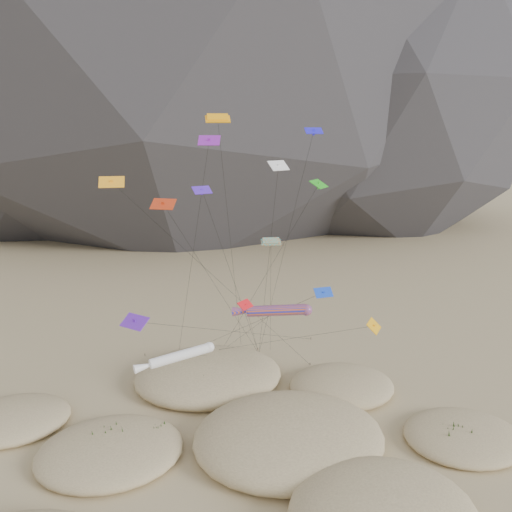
# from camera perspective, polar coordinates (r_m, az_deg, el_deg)

# --- Properties ---
(ground) EXTENTS (500.00, 500.00, 0.00)m
(ground) POSITION_cam_1_polar(r_m,az_deg,el_deg) (43.49, -0.44, -24.76)
(ground) COLOR #CCB789
(ground) RESTS_ON ground
(dunes) EXTENTS (51.46, 39.91, 4.04)m
(dunes) POSITION_cam_1_polar(r_m,az_deg,el_deg) (46.42, -2.07, -20.72)
(dunes) COLOR #CCB789
(dunes) RESTS_ON ground
(dune_grass) EXTENTS (43.56, 27.47, 1.47)m
(dune_grass) POSITION_cam_1_polar(r_m,az_deg,el_deg) (45.57, -2.44, -21.34)
(dune_grass) COLOR black
(dune_grass) RESTS_ON ground
(kite_stakes) EXTENTS (21.78, 7.21, 0.30)m
(kite_stakes) POSITION_cam_1_polar(r_m,az_deg,el_deg) (63.65, -1.94, -10.97)
(kite_stakes) COLOR #3F2D1E
(kite_stakes) RESTS_ON ground
(rainbow_tube_kite) EXTENTS (7.23, 16.60, 11.83)m
(rainbow_tube_kite) POSITION_cam_1_polar(r_m,az_deg,el_deg) (46.67, 2.03, -6.25)
(rainbow_tube_kite) COLOR orange
(rainbow_tube_kite) RESTS_ON ground
(white_tube_kite) EXTENTS (8.45, 19.33, 9.46)m
(white_tube_kite) POSITION_cam_1_polar(r_m,az_deg,el_deg) (43.42, -9.00, -11.30)
(white_tube_kite) COLOR white
(white_tube_kite) RESTS_ON ground
(orange_parafoil) EXTENTS (4.94, 11.16, 28.79)m
(orange_parafoil) POSITION_cam_1_polar(r_m,az_deg,el_deg) (49.23, -4.34, 14.91)
(orange_parafoil) COLOR #FFA10D
(orange_parafoil) RESTS_ON ground
(multi_parafoil) EXTENTS (3.30, 10.66, 16.96)m
(multi_parafoil) POSITION_cam_1_polar(r_m,az_deg,el_deg) (49.40, 1.72, 1.42)
(multi_parafoil) COLOR orange
(multi_parafoil) RESTS_ON ground
(delta_kites) EXTENTS (25.73, 19.95, 27.45)m
(delta_kites) POSITION_cam_1_polar(r_m,az_deg,el_deg) (46.35, -1.47, 2.56)
(delta_kites) COLOR red
(delta_kites) RESTS_ON ground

